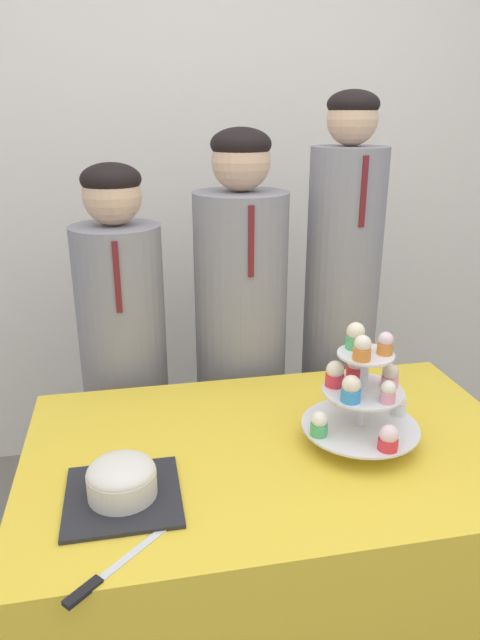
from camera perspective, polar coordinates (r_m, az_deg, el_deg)
name	(u,v)px	position (r m, az deg, el deg)	size (l,w,h in m)	color
wall_back	(202,164)	(2.59, -3.81, 15.33)	(9.00, 0.06, 2.70)	silver
table	(275,563)	(1.72, 3.51, -23.12)	(1.27, 0.79, 0.76)	yellow
round_cake	(122,481)	(1.31, -11.73, -15.53)	(0.25, 0.25, 0.10)	#232328
cake_knife	(103,577)	(1.16, -13.52, -23.70)	(0.20, 0.19, 0.01)	silver
cupcake_stand	(362,392)	(1.45, 12.07, -7.01)	(0.30, 0.30, 0.31)	silver
student_0	(126,383)	(2.03, -11.31, -6.22)	(0.29, 0.29, 1.42)	gray
student_1	(241,363)	(2.04, 0.08, -4.29)	(0.32, 0.32, 1.52)	gray
student_2	(338,338)	(2.11, 9.82, -1.80)	(0.26, 0.26, 1.63)	gray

